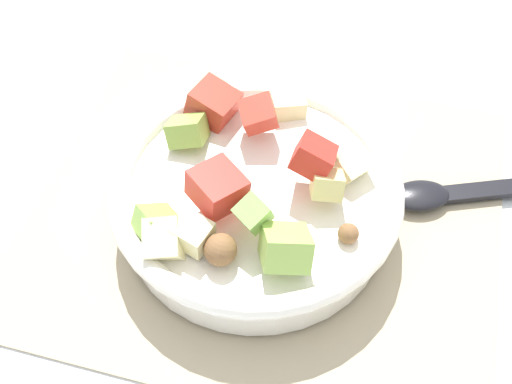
% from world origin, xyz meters
% --- Properties ---
extents(ground_plane, '(2.40, 2.40, 0.00)m').
position_xyz_m(ground_plane, '(0.00, 0.00, 0.00)').
color(ground_plane, silver).
extents(placemat, '(0.44, 0.38, 0.01)m').
position_xyz_m(placemat, '(0.00, 0.00, 0.00)').
color(placemat, tan).
rests_on(placemat, ground_plane).
extents(salad_bowl, '(0.26, 0.26, 0.11)m').
position_xyz_m(salad_bowl, '(-0.01, -0.01, 0.04)').
color(salad_bowl, white).
rests_on(salad_bowl, placemat).
extents(serving_spoon, '(0.20, 0.10, 0.01)m').
position_xyz_m(serving_spoon, '(0.18, 0.06, 0.01)').
color(serving_spoon, black).
rests_on(serving_spoon, placemat).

